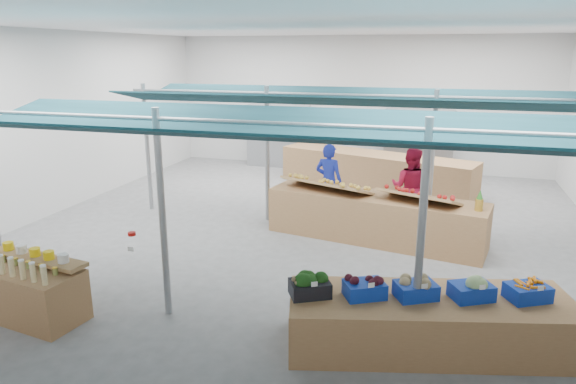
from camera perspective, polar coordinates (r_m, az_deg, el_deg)
name	(u,v)px	position (r m, az deg, el deg)	size (l,w,h in m)	color
floor	(305,231)	(11.00, 1.86, -4.36)	(13.00, 13.00, 0.00)	slate
hall	(322,100)	(11.79, 3.80, 10.16)	(13.00, 13.00, 13.00)	silver
pole_grid	(322,168)	(8.68, 3.77, 2.70)	(10.00, 4.60, 3.00)	gray
awnings	(323,110)	(8.52, 3.89, 9.06)	(9.50, 7.08, 0.30)	black
back_shelving_left	(279,136)	(17.03, -1.06, 6.22)	(2.00, 0.50, 2.00)	#B23F33
back_shelving_right	(419,143)	(16.25, 14.30, 5.30)	(2.00, 0.50, 2.00)	#B23F33
bottle_shelf	(29,289)	(8.36, -26.79, -9.63)	(1.78, 1.25, 1.03)	#8B5F3C
veg_counter	(429,322)	(7.04, 15.40, -13.78)	(3.57, 1.19, 0.69)	#8B5F3C
fruit_counter	(375,218)	(10.51, 9.61, -2.85)	(4.33, 1.03, 0.93)	#8B5F3C
far_counter	(375,171)	(14.46, 9.64, 2.30)	(5.48, 1.10, 0.99)	#8B5F3C
vendor_left	(329,182)	(11.63, 4.54, 1.17)	(0.63, 0.41, 1.73)	#1928A5
vendor_right	(410,187)	(11.40, 13.41, 0.50)	(0.84, 0.66, 1.73)	maroon
crate_broccoli	(310,284)	(6.63, 2.44, -10.19)	(0.61, 0.55, 0.35)	black
crate_beets	(365,287)	(6.68, 8.51, -10.39)	(0.61, 0.55, 0.29)	#0F31A4
crate_celeriac	(416,287)	(6.78, 14.03, -10.21)	(0.61, 0.55, 0.31)	#0F31A4
crate_cabbage	(472,287)	(6.94, 19.75, -9.91)	(0.61, 0.55, 0.35)	#0F31A4
crate_carrots	(528,291)	(7.20, 25.08, -9.98)	(0.61, 0.55, 0.29)	#0F31A4
sparrow	(297,282)	(6.48, 1.02, -9.92)	(0.12, 0.09, 0.11)	brown
pole_ribbon	(132,235)	(7.97, -16.98, -4.62)	(0.12, 0.12, 0.28)	red
apple_heap_yellow	(326,183)	(10.58, 4.27, 1.01)	(2.02, 1.34, 0.27)	#997247
apple_heap_red	(419,194)	(10.02, 14.36, -0.26)	(1.65, 1.19, 0.27)	#997247
pineapple	(479,201)	(9.85, 20.50, -0.95)	(0.14, 0.14, 0.39)	#8C6019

